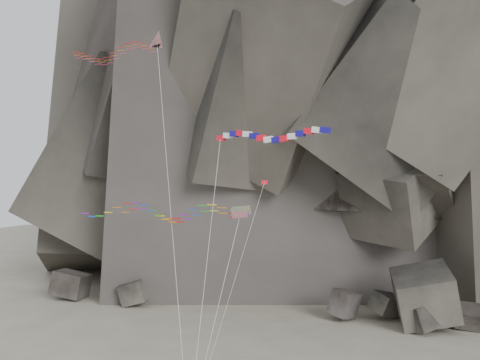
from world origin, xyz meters
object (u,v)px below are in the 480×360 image
(delta_kite, at_px, (110,53))
(pennant_kite, at_px, (246,242))
(banner_kite, at_px, (269,137))
(parafoil_kite, at_px, (153,211))

(delta_kite, xyz_separation_m, pennant_kite, (14.58, -4.26, -15.83))
(delta_kite, height_order, banner_kite, delta_kite)
(banner_kite, height_order, parafoil_kite, banner_kite)
(delta_kite, relative_size, parafoil_kite, 1.94)
(pennant_kite, bearing_deg, parafoil_kite, 163.28)
(delta_kite, xyz_separation_m, banner_kite, (15.99, -3.14, -7.95))
(banner_kite, xyz_separation_m, parafoil_kite, (-9.07, -1.55, -5.73))
(banner_kite, bearing_deg, pennant_kite, -125.19)
(parafoil_kite, height_order, pennant_kite, pennant_kite)
(delta_kite, distance_m, banner_kite, 18.13)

